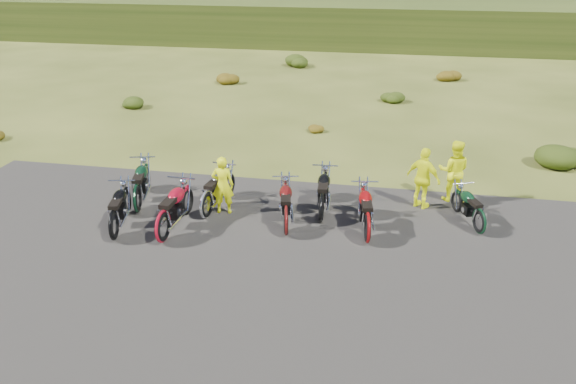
% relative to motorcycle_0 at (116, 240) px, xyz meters
% --- Properties ---
extents(ground, '(300.00, 300.00, 0.00)m').
position_rel_motorcycle_0_xyz_m(ground, '(3.97, 0.56, 0.00)').
color(ground, '#384216').
rests_on(ground, ground).
extents(gravel_pad, '(20.00, 12.00, 0.04)m').
position_rel_motorcycle_0_xyz_m(gravel_pad, '(3.97, -1.44, 0.00)').
color(gravel_pad, black).
rests_on(gravel_pad, ground).
extents(hill_slope, '(300.00, 45.97, 9.37)m').
position_rel_motorcycle_0_xyz_m(hill_slope, '(3.97, 50.56, 0.00)').
color(hill_slope, '#273812').
rests_on(hill_slope, ground).
extents(shrub_1, '(1.03, 1.03, 0.61)m').
position_rel_motorcycle_0_xyz_m(shrub_1, '(-5.13, 11.86, 0.31)').
color(shrub_1, '#1D330C').
rests_on(shrub_1, ground).
extents(shrub_2, '(1.30, 1.30, 0.77)m').
position_rel_motorcycle_0_xyz_m(shrub_2, '(-2.23, 17.16, 0.38)').
color(shrub_2, '#663D0C').
rests_on(shrub_2, ground).
extents(shrub_3, '(1.56, 1.56, 0.92)m').
position_rel_motorcycle_0_xyz_m(shrub_3, '(0.67, 22.46, 0.46)').
color(shrub_3, '#1D330C').
rests_on(shrub_3, ground).
extents(shrub_4, '(0.77, 0.77, 0.45)m').
position_rel_motorcycle_0_xyz_m(shrub_4, '(3.57, 9.76, 0.23)').
color(shrub_4, '#663D0C').
rests_on(shrub_4, ground).
extents(shrub_5, '(1.03, 1.03, 0.61)m').
position_rel_motorcycle_0_xyz_m(shrub_5, '(6.47, 15.06, 0.31)').
color(shrub_5, '#1D330C').
rests_on(shrub_5, ground).
extents(shrub_6, '(1.30, 1.30, 0.77)m').
position_rel_motorcycle_0_xyz_m(shrub_6, '(9.37, 20.36, 0.38)').
color(shrub_6, '#663D0C').
rests_on(shrub_6, ground).
extents(shrub_7, '(1.56, 1.56, 0.92)m').
position_rel_motorcycle_0_xyz_m(shrub_7, '(12.27, 7.66, 0.46)').
color(shrub_7, '#1D330C').
rests_on(shrub_7, ground).
extents(motorcycle_0, '(1.19, 2.25, 1.12)m').
position_rel_motorcycle_0_xyz_m(motorcycle_0, '(0.00, 0.00, 0.00)').
color(motorcycle_0, black).
rests_on(motorcycle_0, ground).
extents(motorcycle_1, '(0.84, 2.36, 1.22)m').
position_rel_motorcycle_0_xyz_m(motorcycle_1, '(1.25, 0.12, 0.00)').
color(motorcycle_1, maroon).
rests_on(motorcycle_1, ground).
extents(motorcycle_2, '(1.30, 2.37, 1.18)m').
position_rel_motorcycle_0_xyz_m(motorcycle_2, '(-0.11, 1.59, 0.00)').
color(motorcycle_2, black).
rests_on(motorcycle_2, ground).
extents(motorcycle_3, '(1.01, 2.27, 1.15)m').
position_rel_motorcycle_0_xyz_m(motorcycle_3, '(1.88, 1.60, 0.00)').
color(motorcycle_3, '#B6B7BB').
rests_on(motorcycle_3, ground).
extents(motorcycle_4, '(1.15, 2.27, 1.13)m').
position_rel_motorcycle_0_xyz_m(motorcycle_4, '(4.15, 1.07, 0.00)').
color(motorcycle_4, '#530E0D').
rests_on(motorcycle_4, ground).
extents(motorcycle_5, '(0.88, 2.25, 1.16)m').
position_rel_motorcycle_0_xyz_m(motorcycle_5, '(4.92, 1.96, 0.00)').
color(motorcycle_5, black).
rests_on(motorcycle_5, ground).
extents(motorcycle_6, '(1.05, 2.28, 1.15)m').
position_rel_motorcycle_0_xyz_m(motorcycle_6, '(6.19, 1.04, 0.00)').
color(motorcycle_6, maroon).
rests_on(motorcycle_6, ground).
extents(motorcycle_7, '(1.26, 1.96, 0.98)m').
position_rel_motorcycle_0_xyz_m(motorcycle_7, '(8.94, 2.06, 0.00)').
color(motorcycle_7, black).
rests_on(motorcycle_7, ground).
extents(person_middle, '(0.63, 0.46, 1.62)m').
position_rel_motorcycle_0_xyz_m(person_middle, '(2.22, 2.00, 0.81)').
color(person_middle, '#DFE70C').
rests_on(person_middle, ground).
extents(person_right_a, '(0.91, 0.73, 1.79)m').
position_rel_motorcycle_0_xyz_m(person_right_a, '(8.40, 4.05, 0.89)').
color(person_right_a, '#DFE70C').
rests_on(person_right_a, ground).
extents(person_right_b, '(1.08, 0.92, 1.74)m').
position_rel_motorcycle_0_xyz_m(person_right_b, '(7.55, 3.37, 0.87)').
color(person_right_b, '#DFE70C').
rests_on(person_right_b, ground).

